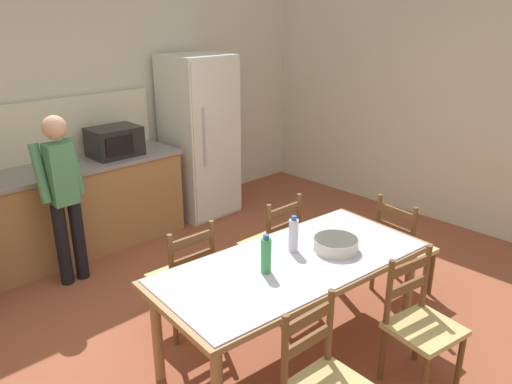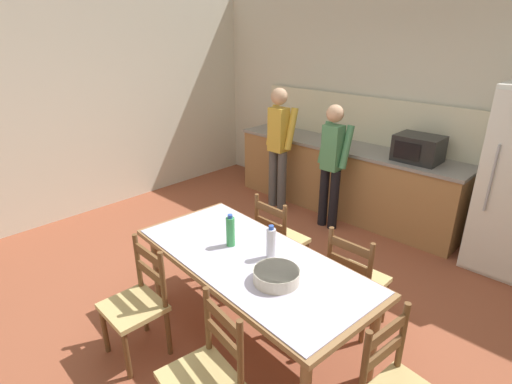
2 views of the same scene
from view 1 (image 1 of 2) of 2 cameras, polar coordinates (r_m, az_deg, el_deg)
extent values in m
plane|color=brown|center=(4.03, -1.79, -15.95)|extent=(8.32, 8.32, 0.00)
cube|color=beige|center=(5.60, -20.81, 9.44)|extent=(6.52, 0.12, 2.90)
cube|color=beige|center=(6.01, 22.13, 9.94)|extent=(0.12, 5.20, 2.90)
cube|color=#9E7042|center=(5.25, -24.54, -3.28)|extent=(3.15, 0.62, 0.89)
cube|color=gray|center=(5.09, -25.30, 1.54)|extent=(3.19, 0.66, 0.04)
cube|color=beige|center=(5.30, -26.95, 5.57)|extent=(3.15, 0.03, 0.60)
cube|color=silver|center=(5.98, -6.55, 6.30)|extent=(0.71, 0.68, 1.89)
cube|color=silver|center=(5.71, -4.38, 5.70)|extent=(0.68, 0.02, 1.82)
cylinder|color=#A5AAB2|center=(5.54, -5.95, 6.21)|extent=(0.02, 0.02, 0.66)
cube|color=black|center=(5.39, -15.87, 5.58)|extent=(0.50, 0.38, 0.30)
cube|color=black|center=(5.20, -15.31, 5.11)|extent=(0.30, 0.01, 0.19)
cylinder|color=olive|center=(4.07, 16.99, -10.58)|extent=(0.07, 0.07, 0.70)
cylinder|color=olive|center=(3.49, -11.23, -15.74)|extent=(0.07, 0.07, 0.70)
cylinder|color=olive|center=(4.44, 9.58, -7.24)|extent=(0.07, 0.07, 0.70)
cube|color=olive|center=(3.48, 4.30, -8.25)|extent=(2.05, 1.07, 0.04)
cube|color=#B7B2CC|center=(3.47, 4.31, -7.90)|extent=(1.97, 1.03, 0.01)
cylinder|color=green|center=(3.26, 1.15, -7.29)|extent=(0.07, 0.07, 0.24)
cylinder|color=#2D51B2|center=(3.20, 1.17, -5.15)|extent=(0.04, 0.04, 0.03)
cylinder|color=silver|center=(3.55, 4.30, -4.99)|extent=(0.07, 0.07, 0.24)
cylinder|color=#2D51B2|center=(3.49, 4.36, -2.99)|extent=(0.04, 0.04, 0.03)
cylinder|color=beige|center=(3.63, 9.10, -5.91)|extent=(0.32, 0.32, 0.09)
cylinder|color=beige|center=(3.61, 9.13, -5.41)|extent=(0.31, 0.31, 0.02)
cylinder|color=brown|center=(4.72, 1.62, -7.20)|extent=(0.04, 0.04, 0.41)
cylinder|color=brown|center=(4.50, -1.68, -8.65)|extent=(0.04, 0.04, 0.41)
cylinder|color=brown|center=(4.51, 4.69, -8.63)|extent=(0.04, 0.04, 0.41)
cylinder|color=brown|center=(4.28, 1.39, -10.26)|extent=(0.04, 0.04, 0.41)
cube|color=tan|center=(4.39, 1.54, -6.08)|extent=(0.42, 0.41, 0.04)
cylinder|color=brown|center=(4.30, 4.87, -3.09)|extent=(0.04, 0.04, 0.46)
cylinder|color=brown|center=(4.06, 1.44, -4.48)|extent=(0.04, 0.04, 0.46)
cube|color=brown|center=(4.13, 3.24, -2.13)|extent=(0.36, 0.03, 0.07)
cube|color=brown|center=(4.19, 3.20, -4.05)|extent=(0.36, 0.03, 0.07)
cylinder|color=brown|center=(4.26, -7.61, -10.61)|extent=(0.04, 0.04, 0.41)
cylinder|color=brown|center=(4.11, -11.85, -12.20)|extent=(0.04, 0.04, 0.41)
cylinder|color=brown|center=(4.02, -4.82, -12.54)|extent=(0.04, 0.04, 0.41)
cylinder|color=brown|center=(3.86, -9.23, -14.35)|extent=(0.04, 0.04, 0.41)
cube|color=tan|center=(3.94, -8.54, -9.63)|extent=(0.44, 0.42, 0.04)
cylinder|color=brown|center=(3.79, -5.03, -6.49)|extent=(0.04, 0.04, 0.46)
cylinder|color=brown|center=(3.61, -9.65, -8.14)|extent=(0.04, 0.04, 0.46)
cube|color=brown|center=(3.64, -7.37, -5.50)|extent=(0.36, 0.04, 0.07)
cube|color=brown|center=(3.71, -7.27, -7.62)|extent=(0.36, 0.04, 0.07)
cylinder|color=brown|center=(3.46, 18.66, -20.00)|extent=(0.04, 0.04, 0.41)
cylinder|color=brown|center=(3.70, 22.26, -17.49)|extent=(0.04, 0.04, 0.41)
cylinder|color=brown|center=(3.62, 14.25, -17.47)|extent=(0.04, 0.04, 0.41)
cylinder|color=brown|center=(3.85, 17.99, -15.29)|extent=(0.04, 0.04, 0.41)
cube|color=tan|center=(3.52, 18.72, -14.61)|extent=(0.48, 0.46, 0.04)
cylinder|color=brown|center=(3.35, 14.96, -11.01)|extent=(0.04, 0.04, 0.46)
cylinder|color=brown|center=(3.60, 18.81, -9.10)|extent=(0.04, 0.04, 0.46)
cube|color=brown|center=(3.41, 17.18, -8.15)|extent=(0.36, 0.08, 0.07)
cube|color=brown|center=(3.49, 16.92, -10.35)|extent=(0.36, 0.08, 0.07)
cylinder|color=brown|center=(4.66, 19.39, -8.78)|extent=(0.04, 0.04, 0.41)
cylinder|color=brown|center=(4.84, 15.90, -7.26)|extent=(0.04, 0.04, 0.41)
cylinder|color=brown|center=(4.41, 16.83, -10.21)|extent=(0.04, 0.04, 0.41)
cylinder|color=brown|center=(4.60, 13.25, -8.53)|extent=(0.04, 0.04, 0.41)
cube|color=tan|center=(4.52, 16.62, -6.17)|extent=(0.45, 0.47, 0.04)
cylinder|color=brown|center=(4.20, 17.49, -4.61)|extent=(0.04, 0.04, 0.46)
cylinder|color=brown|center=(4.40, 13.74, -3.09)|extent=(0.04, 0.04, 0.46)
cube|color=brown|center=(4.25, 15.73, -2.25)|extent=(0.07, 0.36, 0.07)
cube|color=brown|center=(4.30, 15.54, -4.11)|extent=(0.07, 0.36, 0.07)
cylinder|color=brown|center=(2.76, 3.31, -17.82)|extent=(0.04, 0.04, 0.46)
cylinder|color=brown|center=(2.98, 8.41, -14.82)|extent=(0.04, 0.04, 0.46)
cube|color=brown|center=(2.79, 6.07, -14.16)|extent=(0.36, 0.04, 0.07)
cube|color=brown|center=(2.88, 5.96, -16.65)|extent=(0.36, 0.04, 0.07)
cylinder|color=black|center=(4.82, -21.23, -5.68)|extent=(0.12, 0.12, 0.77)
cylinder|color=black|center=(4.87, -19.60, -5.19)|extent=(0.12, 0.12, 0.77)
cube|color=#478456|center=(4.61, -21.40, 1.95)|extent=(0.22, 0.18, 0.54)
sphere|color=tan|center=(4.51, -22.06, 6.85)|extent=(0.20, 0.20, 0.20)
cylinder|color=#478456|center=(4.61, -23.46, 1.96)|extent=(0.09, 0.21, 0.52)
cylinder|color=#478456|center=(4.71, -20.07, 2.81)|extent=(0.09, 0.21, 0.52)
camera|label=2|loc=(4.12, 45.58, 14.15)|focal=28.00mm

